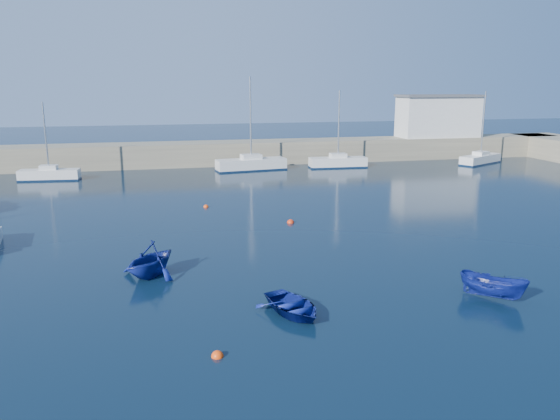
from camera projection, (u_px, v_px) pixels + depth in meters
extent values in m
plane|color=black|center=(304.00, 345.00, 20.04)|extent=(220.00, 220.00, 0.00)
cube|color=gray|center=(201.00, 154.00, 63.43)|extent=(96.00, 4.50, 2.60)
cube|color=silver|center=(438.00, 117.00, 68.98)|extent=(10.00, 4.00, 5.00)
cube|color=silver|center=(49.00, 175.00, 53.56)|extent=(5.79, 2.08, 1.06)
cylinder|color=#B7BABC|center=(46.00, 136.00, 52.70)|extent=(0.16, 0.16, 6.52)
cube|color=silver|center=(251.00, 164.00, 59.71)|extent=(7.83, 3.15, 1.24)
cylinder|color=#B7BABC|center=(251.00, 118.00, 58.57)|extent=(0.18, 0.18, 8.76)
cube|color=silver|center=(338.00, 162.00, 61.58)|extent=(6.51, 2.08, 1.14)
cylinder|color=#B7BABC|center=(339.00, 124.00, 60.60)|extent=(0.17, 0.17, 7.41)
cube|color=silver|center=(480.00, 159.00, 64.37)|extent=(6.50, 4.67, 1.05)
cylinder|color=#B7BABC|center=(483.00, 123.00, 63.41)|extent=(0.15, 0.15, 7.39)
imported|color=navy|center=(293.00, 306.00, 22.63)|extent=(3.28, 3.88, 0.68)
imported|color=navy|center=(150.00, 259.00, 26.90)|extent=(4.36, 4.44, 1.77)
imported|color=navy|center=(493.00, 287.00, 24.15)|extent=(2.79, 2.98, 1.15)
sphere|color=#FF460D|center=(217.00, 357.00, 19.16)|extent=(0.44, 0.44, 0.44)
sphere|color=red|center=(291.00, 223.00, 37.39)|extent=(0.50, 0.50, 0.50)
sphere|color=#FF460D|center=(206.00, 207.00, 42.08)|extent=(0.40, 0.40, 0.40)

